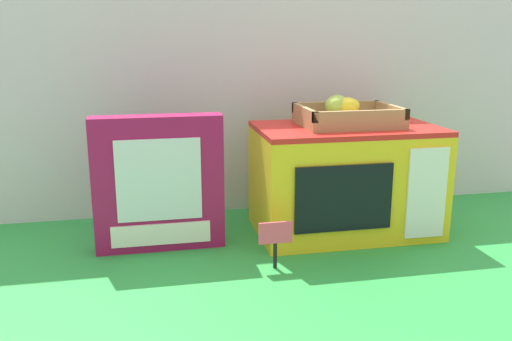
{
  "coord_description": "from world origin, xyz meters",
  "views": [
    {
      "loc": [
        -0.28,
        -1.15,
        0.47
      ],
      "look_at": [
        -0.04,
        0.04,
        0.16
      ],
      "focal_mm": 38.39,
      "sensor_mm": 36.0,
      "label": 1
    }
  ],
  "objects_px": {
    "toy_microwave": "(345,179)",
    "food_groups_crate": "(347,116)",
    "cookie_set_box": "(159,184)",
    "price_sign": "(275,238)"
  },
  "relations": [
    {
      "from": "toy_microwave",
      "to": "food_groups_crate",
      "type": "xyz_separation_m",
      "value": [
        0.0,
        0.02,
        0.15
      ]
    },
    {
      "from": "food_groups_crate",
      "to": "price_sign",
      "type": "relative_size",
      "value": 2.25
    },
    {
      "from": "toy_microwave",
      "to": "price_sign",
      "type": "relative_size",
      "value": 4.23
    },
    {
      "from": "food_groups_crate",
      "to": "price_sign",
      "type": "xyz_separation_m",
      "value": [
        -0.22,
        -0.2,
        -0.21
      ]
    },
    {
      "from": "toy_microwave",
      "to": "food_groups_crate",
      "type": "bearing_deg",
      "value": 78.99
    },
    {
      "from": "toy_microwave",
      "to": "cookie_set_box",
      "type": "relative_size",
      "value": 1.41
    },
    {
      "from": "food_groups_crate",
      "to": "cookie_set_box",
      "type": "bearing_deg",
      "value": -174.91
    },
    {
      "from": "toy_microwave",
      "to": "food_groups_crate",
      "type": "distance_m",
      "value": 0.15
    },
    {
      "from": "food_groups_crate",
      "to": "cookie_set_box",
      "type": "height_order",
      "value": "food_groups_crate"
    },
    {
      "from": "cookie_set_box",
      "to": "price_sign",
      "type": "distance_m",
      "value": 0.29
    }
  ]
}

